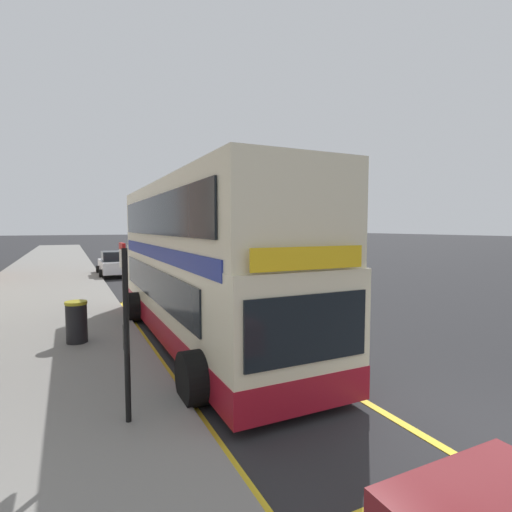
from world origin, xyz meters
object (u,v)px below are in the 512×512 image
object	(u,v)px
litter_bin	(77,322)
bus_stop_sign	(126,318)
parked_car_white_distant	(115,264)
parked_car_maroon_far	(171,248)
double_decker_bus	(201,267)
parked_car_silver_ahead	(216,257)

from	to	relation	value
litter_bin	bus_stop_sign	bearing A→B (deg)	-82.68
parked_car_white_distant	bus_stop_sign	bearing A→B (deg)	-95.71
bus_stop_sign	parked_car_maroon_far	xyz separation A→B (m)	(9.70, 37.51, -0.98)
bus_stop_sign	litter_bin	bearing A→B (deg)	97.32
bus_stop_sign	parked_car_maroon_far	size ratio (longest dim) A/B	0.67
litter_bin	parked_car_maroon_far	bearing A→B (deg)	72.41
double_decker_bus	parked_car_white_distant	bearing A→B (deg)	92.29
bus_stop_sign	litter_bin	distance (m)	5.07
bus_stop_sign	double_decker_bus	bearing A→B (deg)	58.22
double_decker_bus	parked_car_maroon_far	world-z (taller)	double_decker_bus
parked_car_maroon_far	parked_car_white_distant	world-z (taller)	same
bus_stop_sign	litter_bin	size ratio (longest dim) A/B	2.55
double_decker_bus	bus_stop_sign	distance (m)	4.93
bus_stop_sign	parked_car_white_distant	size ratio (longest dim) A/B	0.67
bus_stop_sign	parked_car_silver_ahead	bearing A→B (deg)	66.83
double_decker_bus	parked_car_silver_ahead	xyz separation A→B (m)	(7.10, 18.46, -1.27)
parked_car_white_distant	litter_bin	bearing A→B (deg)	-99.70
parked_car_maroon_far	litter_bin	xyz separation A→B (m)	(-10.33, -32.60, -0.10)
bus_stop_sign	parked_car_white_distant	bearing A→B (deg)	84.56
double_decker_bus	parked_car_white_distant	size ratio (longest dim) A/B	2.59
parked_car_maroon_far	parked_car_silver_ahead	bearing A→B (deg)	-87.73
double_decker_bus	parked_car_silver_ahead	distance (m)	19.82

